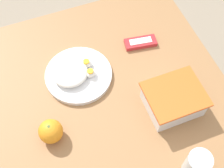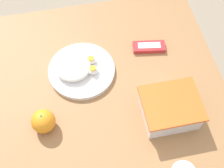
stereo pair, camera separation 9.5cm
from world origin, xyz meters
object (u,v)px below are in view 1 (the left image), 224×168
object	(u,v)px
food_container	(173,101)
orange_fruit	(51,131)
rice_plate	(76,74)
candy_bar	(140,42)
drinking_glass	(197,165)

from	to	relation	value
food_container	orange_fruit	distance (m)	0.42
orange_fruit	rice_plate	xyz separation A→B (m)	(-0.15, -0.19, -0.02)
orange_fruit	rice_plate	distance (m)	0.24
orange_fruit	candy_bar	world-z (taller)	orange_fruit
food_container	candy_bar	bearing A→B (deg)	-91.82
orange_fruit	food_container	bearing A→B (deg)	174.45
drinking_glass	food_container	bearing A→B (deg)	-99.81
rice_plate	candy_bar	world-z (taller)	rice_plate
food_container	drinking_glass	xyz separation A→B (m)	(0.04, 0.23, 0.02)
candy_bar	drinking_glass	bearing A→B (deg)	84.65
food_container	rice_plate	world-z (taller)	food_container
orange_fruit	drinking_glass	world-z (taller)	drinking_glass
orange_fruit	drinking_glass	distance (m)	0.46
orange_fruit	candy_bar	distance (m)	0.50
food_container	orange_fruit	world-z (taller)	food_container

